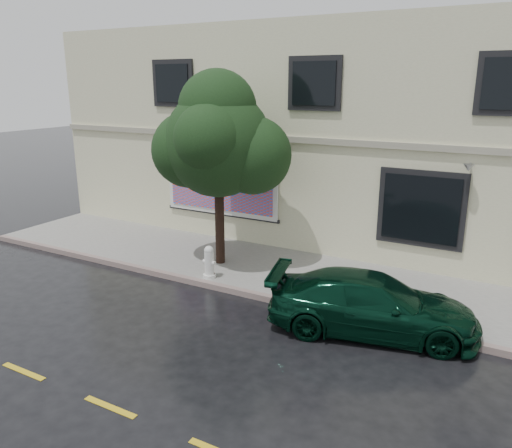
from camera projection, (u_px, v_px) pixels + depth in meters
The scene contains 9 objects.
ground at pixel (223, 322), 11.28m from camera, with size 90.00×90.00×0.00m, color black.
sidewalk at pixel (285, 273), 14.00m from camera, with size 20.00×3.50×0.15m, color #9B9993.
curb at pixel (255, 295), 12.52m from camera, with size 20.00×0.18×0.16m, color gray.
road_marking at pixel (110, 407), 8.33m from camera, with size 19.00×0.12×0.01m, color gold.
building at pixel (356, 132), 17.89m from camera, with size 20.00×8.12×7.00m.
billboard at pixel (220, 183), 16.35m from camera, with size 4.30×0.16×2.20m.
car at pixel (372, 304), 10.70m from camera, with size 1.95×4.42×1.29m, color black.
street_tree at pixel (218, 144), 13.67m from camera, with size 2.96×2.96×4.95m.
fire_hydrant at pixel (209, 262), 13.37m from camera, with size 0.37×0.34×0.89m.
Camera 1 is at (5.61, -8.60, 5.24)m, focal length 35.00 mm.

